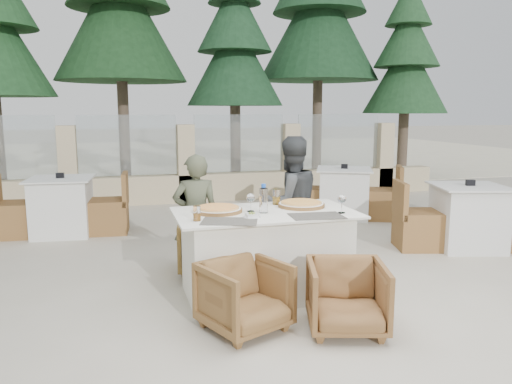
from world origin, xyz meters
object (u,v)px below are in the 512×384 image
object	(u,v)px
pizza_left	(218,209)
armchair_far_left	(208,245)
wine_glass_centre	(251,201)
diner_left	(196,217)
pizza_right	(301,204)
beer_glass_right	(276,197)
bg_table_a	(62,206)
armchair_near_left	(245,296)
dining_table	(265,253)
wine_glass_corner	(342,203)
water_bottle	(264,198)
olive_dish	(252,215)
armchair_near_right	(347,297)
beer_glass_left	(197,213)
armchair_far_right	(267,234)
bg_table_c	(468,217)
bg_table_b	(344,193)
diner_right	(290,204)

from	to	relation	value
pizza_left	armchair_far_left	bearing A→B (deg)	87.54
wine_glass_centre	diner_left	world-z (taller)	diner_left
pizza_right	beer_glass_right	size ratio (longest dim) A/B	2.98
bg_table_a	wine_glass_centre	bearing A→B (deg)	-51.33
beer_glass_right	armchair_near_left	size ratio (longest dim) A/B	0.25
dining_table	wine_glass_corner	world-z (taller)	wine_glass_corner
pizza_right	bg_table_a	world-z (taller)	pizza_right
water_bottle	olive_dish	distance (m)	0.24
armchair_near_right	beer_glass_left	bearing A→B (deg)	162.52
armchair_far_right	armchair_near_left	xyz separation A→B (m)	(-0.65, -1.54, -0.06)
armchair_near_right	armchair_far_left	bearing A→B (deg)	130.90
dining_table	bg_table_a	size ratio (longest dim) A/B	0.98
pizza_right	wine_glass_corner	distance (m)	0.45
armchair_near_right	bg_table_c	world-z (taller)	bg_table_c
armchair_near_left	diner_left	distance (m)	1.34
water_bottle	bg_table_b	xyz separation A→B (m)	(2.15, 2.83, -0.51)
diner_right	beer_glass_left	bearing A→B (deg)	27.65
pizza_left	water_bottle	bearing A→B (deg)	-20.62
water_bottle	wine_glass_centre	world-z (taller)	water_bottle
water_bottle	armchair_far_right	xyz separation A→B (m)	(0.32, 0.91, -0.57)
dining_table	armchair_far_left	bearing A→B (deg)	115.48
armchair_near_left	beer_glass_left	bearing A→B (deg)	97.90
dining_table	beer_glass_right	size ratio (longest dim) A/B	10.90
olive_dish	armchair_near_right	world-z (taller)	olive_dish
beer_glass_left	bg_table_b	xyz separation A→B (m)	(2.76, 2.99, -0.45)
pizza_left	armchair_far_left	size ratio (longest dim) A/B	0.71
dining_table	water_bottle	bearing A→B (deg)	-125.23
water_bottle	bg_table_c	xyz separation A→B (m)	(2.83, 0.84, -0.51)
diner_right	bg_table_a	bearing A→B (deg)	-51.46
wine_glass_corner	armchair_near_left	distance (m)	1.23
pizza_right	olive_dish	distance (m)	0.66
beer_glass_left	armchair_far_right	distance (m)	1.50
pizza_right	armchair_far_left	xyz separation A→B (m)	(-0.77, 0.66, -0.52)
armchair_far_right	bg_table_a	distance (m)	3.01
bg_table_c	armchair_near_left	bearing A→B (deg)	-139.52
beer_glass_right	diner_right	size ratio (longest dim) A/B	0.10
armchair_near_left	bg_table_a	size ratio (longest dim) A/B	0.36
wine_glass_centre	bg_table_a	bearing A→B (deg)	123.43
water_bottle	beer_glass_right	world-z (taller)	water_bottle
bg_table_b	beer_glass_right	bearing A→B (deg)	-102.96
diner_right	bg_table_a	world-z (taller)	diner_right
dining_table	diner_left	size ratio (longest dim) A/B	1.29
beer_glass_left	bg_table_a	size ratio (longest dim) A/B	0.08
diner_left	bg_table_c	distance (m)	3.34
beer_glass_left	beer_glass_right	distance (m)	0.98
wine_glass_centre	armchair_near_left	distance (m)	0.96
pizza_left	bg_table_c	bearing A→B (deg)	12.21
wine_glass_centre	beer_glass_right	bearing A→B (deg)	38.35
armchair_near_left	bg_table_c	xyz separation A→B (m)	(3.17, 1.47, 0.12)
armchair_near_right	bg_table_a	bearing A→B (deg)	138.96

